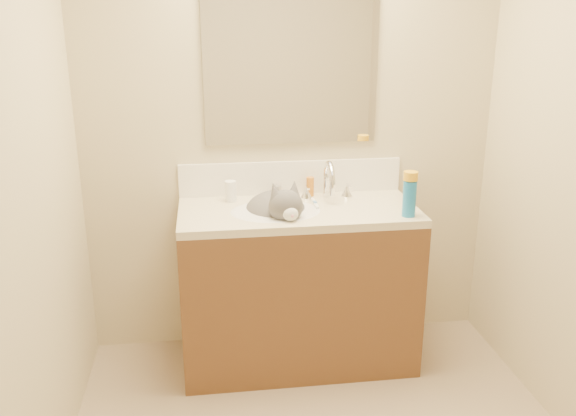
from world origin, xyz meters
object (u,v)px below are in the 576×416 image
object	(u,v)px
faucet	(328,183)
spray_can	(409,199)
cat	(278,213)
silver_jar	(277,191)
amber_bottle	(310,187)
basin	(276,224)
vanity_cabinet	(298,289)
pill_bottle	(231,191)

from	to	relation	value
faucet	spray_can	bearing A→B (deg)	-45.00
cat	spray_can	xyz separation A→B (m)	(0.61, -0.19, 0.11)
faucet	spray_can	distance (m)	0.47
silver_jar	faucet	bearing A→B (deg)	-17.08
amber_bottle	spray_can	size ratio (longest dim) A/B	0.58
silver_jar	cat	bearing A→B (deg)	-95.36
basin	cat	xyz separation A→B (m)	(0.02, 0.03, 0.05)
faucet	amber_bottle	distance (m)	0.11
faucet	vanity_cabinet	bearing A→B (deg)	-142.71
faucet	silver_jar	distance (m)	0.28
pill_bottle	silver_jar	world-z (taller)	pill_bottle
vanity_cabinet	silver_jar	bearing A→B (deg)	111.00
cat	pill_bottle	size ratio (longest dim) A/B	4.31
faucet	pill_bottle	world-z (taller)	faucet
faucet	amber_bottle	size ratio (longest dim) A/B	2.72
vanity_cabinet	pill_bottle	bearing A→B (deg)	153.47
silver_jar	basin	bearing A→B (deg)	-98.32
faucet	spray_can	size ratio (longest dim) A/B	1.58
faucet	amber_bottle	bearing A→B (deg)	141.02
faucet	spray_can	xyz separation A→B (m)	(0.33, -0.33, 0.00)
pill_bottle	silver_jar	bearing A→B (deg)	11.98
pill_bottle	spray_can	distance (m)	0.91
pill_bottle	spray_can	bearing A→B (deg)	-23.05
silver_jar	amber_bottle	distance (m)	0.18
basin	vanity_cabinet	bearing A→B (deg)	14.04
vanity_cabinet	silver_jar	size ratio (longest dim) A/B	20.24
cat	pill_bottle	world-z (taller)	cat
vanity_cabinet	basin	distance (m)	0.40
basin	spray_can	size ratio (longest dim) A/B	2.54
vanity_cabinet	amber_bottle	size ratio (longest dim) A/B	11.65
basin	amber_bottle	world-z (taller)	amber_bottle
vanity_cabinet	cat	size ratio (longest dim) A/B	2.56
vanity_cabinet	amber_bottle	xyz separation A→B (m)	(0.09, 0.21, 0.50)
spray_can	faucet	bearing A→B (deg)	135.00
cat	spray_can	distance (m)	0.65
cat	faucet	bearing A→B (deg)	14.27
vanity_cabinet	pill_bottle	world-z (taller)	pill_bottle
faucet	amber_bottle	xyz separation A→B (m)	(-0.09, 0.07, -0.03)
cat	amber_bottle	size ratio (longest dim) A/B	4.55
spray_can	silver_jar	bearing A→B (deg)	145.32
faucet	silver_jar	xyz separation A→B (m)	(-0.26, 0.08, -0.06)
silver_jar	amber_bottle	size ratio (longest dim) A/B	0.58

